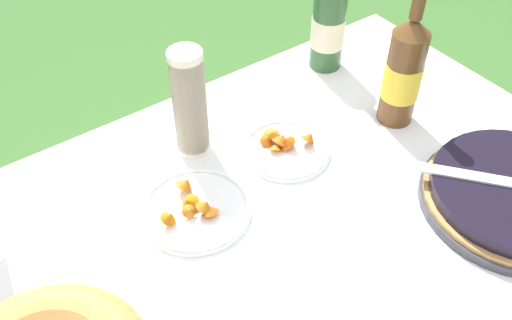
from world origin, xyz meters
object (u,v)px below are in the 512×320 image
cider_bottle_green (329,24)px  snack_plate_near (195,208)px  cup_stack (190,104)px  cider_bottle_amber (404,72)px  snack_plate_left (286,147)px

cider_bottle_green → snack_plate_near: (-0.54, -0.24, -0.11)m
snack_plate_near → cup_stack: bearing=59.7°
cider_bottle_amber → snack_plate_near: (-0.53, 0.02, -0.12)m
cider_bottle_green → snack_plate_left: (-0.29, -0.20, -0.11)m
cup_stack → snack_plate_near: (-0.09, -0.16, -0.11)m
snack_plate_near → snack_plate_left: size_ratio=1.14×
cup_stack → snack_plate_left: 0.23m
cup_stack → cider_bottle_green: bearing=9.9°
snack_plate_near → cider_bottle_amber: bearing=-2.2°
cider_bottle_green → snack_plate_near: size_ratio=1.47×
cup_stack → cider_bottle_amber: (0.44, -0.18, 0.00)m
cider_bottle_green → cider_bottle_amber: 0.26m
cider_bottle_amber → cup_stack: bearing=157.4°
cider_bottle_green → snack_plate_left: cider_bottle_green is taller
cup_stack → cider_bottle_green: 0.45m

